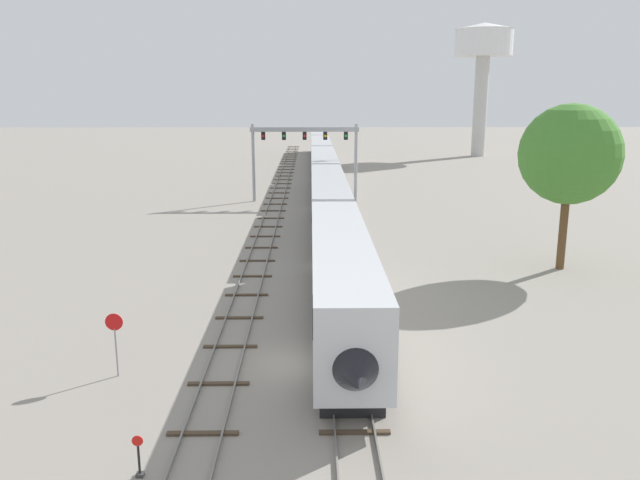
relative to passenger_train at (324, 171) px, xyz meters
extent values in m
plane|color=gray|center=(-2.00, -51.10, -2.61)|extent=(400.00, 400.00, 0.00)
cube|color=slate|center=(-0.72, 8.90, -2.53)|extent=(0.07, 200.00, 0.16)
cube|color=slate|center=(0.72, 8.90, -2.53)|extent=(0.07, 200.00, 0.16)
cube|color=#473828|center=(0.00, -57.10, -2.56)|extent=(2.60, 0.24, 0.10)
cube|color=#473828|center=(0.00, -53.10, -2.56)|extent=(2.60, 0.24, 0.10)
cube|color=#473828|center=(0.00, -49.10, -2.56)|extent=(2.60, 0.24, 0.10)
cube|color=#473828|center=(0.00, -45.10, -2.56)|extent=(2.60, 0.24, 0.10)
cube|color=#473828|center=(0.00, -41.10, -2.56)|extent=(2.60, 0.24, 0.10)
cube|color=#473828|center=(0.00, -37.10, -2.56)|extent=(2.60, 0.24, 0.10)
cube|color=#473828|center=(0.00, -33.10, -2.56)|extent=(2.60, 0.24, 0.10)
cube|color=#473828|center=(0.00, -29.10, -2.56)|extent=(2.60, 0.24, 0.10)
cube|color=#473828|center=(0.00, -25.10, -2.56)|extent=(2.60, 0.24, 0.10)
cube|color=#473828|center=(0.00, -21.10, -2.56)|extent=(2.60, 0.24, 0.10)
cube|color=#473828|center=(0.00, -17.10, -2.56)|extent=(2.60, 0.24, 0.10)
cube|color=#473828|center=(0.00, -13.10, -2.56)|extent=(2.60, 0.24, 0.10)
cube|color=#473828|center=(0.00, -9.10, -2.56)|extent=(2.60, 0.24, 0.10)
cube|color=#473828|center=(0.00, -5.10, -2.56)|extent=(2.60, 0.24, 0.10)
cube|color=#473828|center=(0.00, -1.10, -2.56)|extent=(2.60, 0.24, 0.10)
cube|color=#473828|center=(0.00, 2.90, -2.56)|extent=(2.60, 0.24, 0.10)
cube|color=#473828|center=(0.00, 6.90, -2.56)|extent=(2.60, 0.24, 0.10)
cube|color=#473828|center=(0.00, 10.90, -2.56)|extent=(2.60, 0.24, 0.10)
cube|color=#473828|center=(0.00, 14.90, -2.56)|extent=(2.60, 0.24, 0.10)
cube|color=#473828|center=(0.00, 18.90, -2.56)|extent=(2.60, 0.24, 0.10)
cube|color=#473828|center=(0.00, 22.90, -2.56)|extent=(2.60, 0.24, 0.10)
cube|color=#473828|center=(0.00, 26.90, -2.56)|extent=(2.60, 0.24, 0.10)
cube|color=#473828|center=(0.00, 30.90, -2.56)|extent=(2.60, 0.24, 0.10)
cube|color=#473828|center=(0.00, 34.90, -2.56)|extent=(2.60, 0.24, 0.10)
cube|color=#473828|center=(0.00, 38.90, -2.56)|extent=(2.60, 0.24, 0.10)
cube|color=#473828|center=(0.00, 42.90, -2.56)|extent=(2.60, 0.24, 0.10)
cube|color=#473828|center=(0.00, 46.90, -2.56)|extent=(2.60, 0.24, 0.10)
cube|color=#473828|center=(0.00, 50.90, -2.56)|extent=(2.60, 0.24, 0.10)
cube|color=#473828|center=(0.00, 54.90, -2.56)|extent=(2.60, 0.24, 0.10)
cube|color=#473828|center=(0.00, 58.90, -2.56)|extent=(2.60, 0.24, 0.10)
cube|color=#473828|center=(0.00, 62.90, -2.56)|extent=(2.60, 0.24, 0.10)
cube|color=#473828|center=(0.00, 66.90, -2.56)|extent=(2.60, 0.24, 0.10)
cube|color=#473828|center=(0.00, 70.90, -2.56)|extent=(2.60, 0.24, 0.10)
cube|color=#473828|center=(0.00, 74.90, -2.56)|extent=(2.60, 0.24, 0.10)
cube|color=#473828|center=(0.00, 78.90, -2.56)|extent=(2.60, 0.24, 0.10)
cube|color=#473828|center=(0.00, 82.90, -2.56)|extent=(2.60, 0.24, 0.10)
cube|color=#473828|center=(0.00, 86.90, -2.56)|extent=(2.60, 0.24, 0.10)
cube|color=#473828|center=(0.00, 90.90, -2.56)|extent=(2.60, 0.24, 0.10)
cube|color=#473828|center=(0.00, 94.90, -2.56)|extent=(2.60, 0.24, 0.10)
cube|color=#473828|center=(0.00, 98.90, -2.56)|extent=(2.60, 0.24, 0.10)
cube|color=#473828|center=(0.00, 102.90, -2.56)|extent=(2.60, 0.24, 0.10)
cube|color=#473828|center=(0.00, 106.90, -2.56)|extent=(2.60, 0.24, 0.10)
cube|color=slate|center=(-6.22, -11.10, -2.53)|extent=(0.07, 160.00, 0.16)
cube|color=slate|center=(-4.78, -11.10, -2.53)|extent=(0.07, 160.00, 0.16)
cube|color=#473828|center=(-5.50, -57.10, -2.56)|extent=(2.60, 0.24, 0.10)
cube|color=#473828|center=(-5.50, -53.10, -2.56)|extent=(2.60, 0.24, 0.10)
cube|color=#473828|center=(-5.50, -49.10, -2.56)|extent=(2.60, 0.24, 0.10)
cube|color=#473828|center=(-5.50, -45.10, -2.56)|extent=(2.60, 0.24, 0.10)
cube|color=#473828|center=(-5.50, -41.10, -2.56)|extent=(2.60, 0.24, 0.10)
cube|color=#473828|center=(-5.50, -37.10, -2.56)|extent=(2.60, 0.24, 0.10)
cube|color=#473828|center=(-5.50, -33.10, -2.56)|extent=(2.60, 0.24, 0.10)
cube|color=#473828|center=(-5.50, -29.10, -2.56)|extent=(2.60, 0.24, 0.10)
cube|color=#473828|center=(-5.50, -25.10, -2.56)|extent=(2.60, 0.24, 0.10)
cube|color=#473828|center=(-5.50, -21.10, -2.56)|extent=(2.60, 0.24, 0.10)
cube|color=#473828|center=(-5.50, -17.10, -2.56)|extent=(2.60, 0.24, 0.10)
cube|color=#473828|center=(-5.50, -13.10, -2.56)|extent=(2.60, 0.24, 0.10)
cube|color=#473828|center=(-5.50, -9.10, -2.56)|extent=(2.60, 0.24, 0.10)
cube|color=#473828|center=(-5.50, -5.10, -2.56)|extent=(2.60, 0.24, 0.10)
cube|color=#473828|center=(-5.50, -1.10, -2.56)|extent=(2.60, 0.24, 0.10)
cube|color=#473828|center=(-5.50, 2.90, -2.56)|extent=(2.60, 0.24, 0.10)
cube|color=#473828|center=(-5.50, 6.90, -2.56)|extent=(2.60, 0.24, 0.10)
cube|color=#473828|center=(-5.50, 10.90, -2.56)|extent=(2.60, 0.24, 0.10)
cube|color=#473828|center=(-5.50, 14.90, -2.56)|extent=(2.60, 0.24, 0.10)
cube|color=#473828|center=(-5.50, 18.90, -2.56)|extent=(2.60, 0.24, 0.10)
cube|color=#473828|center=(-5.50, 22.90, -2.56)|extent=(2.60, 0.24, 0.10)
cube|color=#473828|center=(-5.50, 26.90, -2.56)|extent=(2.60, 0.24, 0.10)
cube|color=#473828|center=(-5.50, 30.90, -2.56)|extent=(2.60, 0.24, 0.10)
cube|color=#473828|center=(-5.50, 34.90, -2.56)|extent=(2.60, 0.24, 0.10)
cube|color=#473828|center=(-5.50, 38.90, -2.56)|extent=(2.60, 0.24, 0.10)
cube|color=#473828|center=(-5.50, 42.90, -2.56)|extent=(2.60, 0.24, 0.10)
cube|color=#473828|center=(-5.50, 46.90, -2.56)|extent=(2.60, 0.24, 0.10)
cube|color=#473828|center=(-5.50, 50.90, -2.56)|extent=(2.60, 0.24, 0.10)
cube|color=#473828|center=(-5.50, 54.90, -2.56)|extent=(2.60, 0.24, 0.10)
cube|color=#473828|center=(-5.50, 58.90, -2.56)|extent=(2.60, 0.24, 0.10)
cube|color=#473828|center=(-5.50, 62.90, -2.56)|extent=(2.60, 0.24, 0.10)
cube|color=#473828|center=(-5.50, 66.90, -2.56)|extent=(2.60, 0.24, 0.10)
cube|color=silver|center=(0.00, -46.19, 0.29)|extent=(3.00, 21.82, 3.80)
cone|color=black|center=(0.00, -57.30, -0.11)|extent=(2.88, 2.60, 2.88)
cube|color=black|center=(0.00, -55.90, 1.43)|extent=(3.04, 1.80, 1.10)
cube|color=black|center=(0.00, -46.19, -2.11)|extent=(2.52, 19.64, 1.00)
cube|color=#B7BABF|center=(0.00, -23.37, 0.29)|extent=(3.00, 21.82, 3.80)
cube|color=black|center=(0.00, -23.37, 0.69)|extent=(3.04, 20.08, 0.90)
cube|color=black|center=(0.00, -23.37, -2.11)|extent=(2.52, 19.64, 1.00)
cube|color=#B7BABF|center=(0.00, -0.55, 0.29)|extent=(3.00, 21.82, 3.80)
cube|color=black|center=(0.00, -0.55, 0.69)|extent=(3.04, 20.08, 0.90)
cube|color=black|center=(0.00, -0.55, -2.11)|extent=(2.52, 19.64, 1.00)
cube|color=#B7BABF|center=(0.00, 22.28, 0.29)|extent=(3.00, 21.82, 3.80)
cube|color=black|center=(0.00, 22.28, 0.69)|extent=(3.04, 20.08, 0.90)
cube|color=black|center=(0.00, 22.28, -2.11)|extent=(2.52, 19.64, 1.00)
cube|color=#B7BABF|center=(0.00, 45.10, 0.29)|extent=(3.00, 21.82, 3.80)
cube|color=black|center=(0.00, 45.10, 0.69)|extent=(3.04, 20.08, 0.90)
cube|color=black|center=(0.00, 45.10, -2.11)|extent=(2.52, 19.64, 1.00)
cylinder|color=#999BA0|center=(-8.00, -6.83, 1.72)|extent=(0.36, 0.36, 8.65)
cylinder|color=#999BA0|center=(3.50, -6.83, 1.72)|extent=(0.36, 0.36, 8.65)
cube|color=#999BA0|center=(-2.25, -6.83, 5.44)|extent=(12.10, 0.36, 0.50)
cube|color=black|center=(-6.85, -6.78, 4.74)|extent=(0.44, 0.32, 0.90)
sphere|color=red|center=(-6.85, -6.97, 4.74)|extent=(0.28, 0.28, 0.28)
cube|color=black|center=(-4.55, -6.78, 4.74)|extent=(0.44, 0.32, 0.90)
sphere|color=green|center=(-4.55, -6.97, 4.74)|extent=(0.28, 0.28, 0.28)
cube|color=black|center=(-2.25, -6.78, 4.74)|extent=(0.44, 0.32, 0.90)
sphere|color=red|center=(-2.25, -6.97, 4.74)|extent=(0.28, 0.28, 0.28)
cube|color=black|center=(0.05, -6.78, 4.74)|extent=(0.44, 0.32, 0.90)
sphere|color=yellow|center=(0.05, -6.97, 4.74)|extent=(0.28, 0.28, 0.28)
cube|color=black|center=(2.35, -6.78, 4.74)|extent=(0.44, 0.32, 0.90)
sphere|color=green|center=(2.35, -6.97, 4.74)|extent=(0.28, 0.28, 0.28)
cylinder|color=beige|center=(30.90, 45.03, 6.74)|extent=(2.60, 2.60, 18.70)
cylinder|color=white|center=(30.90, 45.03, 18.50)|extent=(10.68, 10.68, 4.81)
cone|color=white|center=(30.90, 45.03, 21.50)|extent=(10.89, 10.89, 1.20)
cylinder|color=black|center=(-7.10, -59.62, -2.06)|extent=(0.08, 0.08, 1.10)
cylinder|color=red|center=(-7.10, -59.64, -1.33)|extent=(0.36, 0.03, 0.36)
cube|color=#333333|center=(-7.10, -59.62, -2.55)|extent=(0.24, 0.24, 0.12)
cylinder|color=gray|center=(-10.00, -52.18, -1.51)|extent=(0.08, 0.08, 2.20)
cylinder|color=red|center=(-10.00, -52.20, -0.11)|extent=(0.76, 0.03, 0.76)
cylinder|color=brown|center=(15.91, -35.32, 0.21)|extent=(0.56, 0.56, 5.63)
sphere|color=#427F2D|center=(15.91, -35.32, 5.39)|extent=(6.78, 6.78, 6.78)
camera|label=1|loc=(-1.56, -77.74, 9.45)|focal=35.42mm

